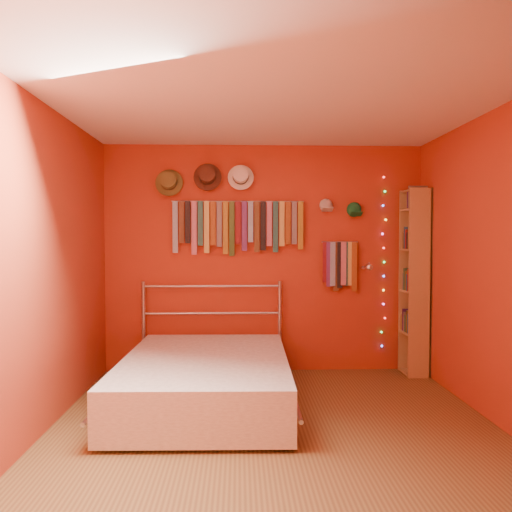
{
  "coord_description": "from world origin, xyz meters",
  "views": [
    {
      "loc": [
        -0.28,
        -3.77,
        1.47
      ],
      "look_at": [
        -0.12,
        0.9,
        1.31
      ],
      "focal_mm": 35.0,
      "sensor_mm": 36.0,
      "label": 1
    }
  ],
  "objects": [
    {
      "name": "cap_green",
      "position": [
        0.99,
        1.7,
        1.79
      ],
      "size": [
        0.17,
        0.22,
        0.17
      ],
      "color": "#186C31",
      "rests_on": "back_wall"
    },
    {
      "name": "tie_rack",
      "position": [
        -0.29,
        1.68,
        1.63
      ],
      "size": [
        1.45,
        0.03,
        0.61
      ],
      "color": "#AEAEB2",
      "rests_on": "back_wall"
    },
    {
      "name": "fedora_white",
      "position": [
        -0.26,
        1.65,
        2.15
      ],
      "size": [
        0.28,
        0.15,
        0.28
      ],
      "rotation": [
        1.36,
        0.0,
        0.0
      ],
      "color": "white",
      "rests_on": "back_wall"
    },
    {
      "name": "fedora_olive",
      "position": [
        -1.03,
        1.65,
        2.09
      ],
      "size": [
        0.3,
        0.16,
        0.29
      ],
      "rotation": [
        1.36,
        0.0,
        0.0
      ],
      "color": "brown",
      "rests_on": "back_wall"
    },
    {
      "name": "reading_lamp",
      "position": [
        1.11,
        1.51,
        1.17
      ],
      "size": [
        0.07,
        0.31,
        0.09
      ],
      "color": "#AEAEB2",
      "rests_on": "back_wall"
    },
    {
      "name": "ceiling",
      "position": [
        0.0,
        0.0,
        2.5
      ],
      "size": [
        3.5,
        3.5,
        0.02
      ],
      "primitive_type": "cube",
      "color": "white",
      "rests_on": "back_wall"
    },
    {
      "name": "fairy_lights",
      "position": [
        1.33,
        1.71,
        1.21
      ],
      "size": [
        0.06,
        0.02,
        1.9
      ],
      "color": "#FF3333",
      "rests_on": "back_wall"
    },
    {
      "name": "fedora_brown",
      "position": [
        -0.62,
        1.65,
        2.15
      ],
      "size": [
        0.3,
        0.17,
        0.3
      ],
      "rotation": [
        1.36,
        0.0,
        0.0
      ],
      "color": "#49261A",
      "rests_on": "back_wall"
    },
    {
      "name": "back_wall",
      "position": [
        0.0,
        1.75,
        1.25
      ],
      "size": [
        3.5,
        0.02,
        2.5
      ],
      "primitive_type": "cube",
      "color": "#A91F1B",
      "rests_on": "ground"
    },
    {
      "name": "right_wall",
      "position": [
        1.75,
        0.0,
        1.25
      ],
      "size": [
        0.02,
        3.5,
        2.5
      ],
      "primitive_type": "cube",
      "color": "#A91F1B",
      "rests_on": "ground"
    },
    {
      "name": "bookshelf",
      "position": [
        1.66,
        1.53,
        1.02
      ],
      "size": [
        0.25,
        0.34,
        2.0
      ],
      "color": "#AE834E",
      "rests_on": "ground"
    },
    {
      "name": "cap_white",
      "position": [
        0.68,
        1.7,
        1.84
      ],
      "size": [
        0.16,
        0.2,
        0.16
      ],
      "color": "beige",
      "rests_on": "back_wall"
    },
    {
      "name": "small_tie_rack",
      "position": [
        0.84,
        1.68,
        1.19
      ],
      "size": [
        0.4,
        0.03,
        0.55
      ],
      "color": "#AEAEB2",
      "rests_on": "back_wall"
    },
    {
      "name": "left_wall",
      "position": [
        -1.75,
        0.0,
        1.25
      ],
      "size": [
        0.02,
        3.5,
        2.5
      ],
      "primitive_type": "cube",
      "color": "#A91F1B",
      "rests_on": "ground"
    },
    {
      "name": "bed",
      "position": [
        -0.57,
        0.6,
        0.23
      ],
      "size": [
        1.56,
        2.1,
        1.01
      ],
      "rotation": [
        0.0,
        0.0,
        -0.02
      ],
      "color": "#AEAEB2",
      "rests_on": "ground"
    },
    {
      "name": "ground",
      "position": [
        0.0,
        0.0,
        0.0
      ],
      "size": [
        3.5,
        3.5,
        0.0
      ],
      "primitive_type": "plane",
      "color": "brown",
      "rests_on": "ground"
    }
  ]
}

